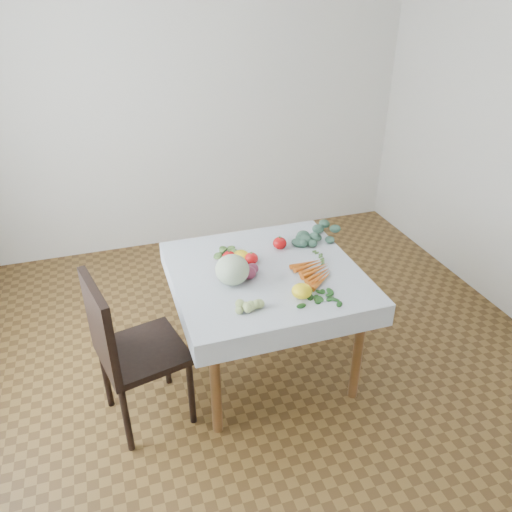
{
  "coord_description": "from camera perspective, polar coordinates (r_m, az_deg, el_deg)",
  "views": [
    {
      "loc": [
        -0.86,
        -2.45,
        2.34
      ],
      "look_at": [
        -0.03,
        0.08,
        0.82
      ],
      "focal_mm": 35.0,
      "sensor_mm": 36.0,
      "label": 1
    }
  ],
  "objects": [
    {
      "name": "heirloom_back",
      "position": [
        3.13,
        -1.73,
        -0.01
      ],
      "size": [
        0.12,
        0.12,
        0.07
      ],
      "primitive_type": "ellipsoid",
      "rotation": [
        0.0,
        0.0,
        0.17
      ],
      "color": "yellow",
      "rests_on": "tablecloth"
    },
    {
      "name": "dill_bunch",
      "position": [
        3.24,
        -3.46,
        0.62
      ],
      "size": [
        0.22,
        0.16,
        0.02
      ],
      "color": "#537937",
      "rests_on": "tablecloth"
    },
    {
      "name": "tomato_b",
      "position": [
        3.27,
        2.73,
        1.47
      ],
      "size": [
        0.12,
        0.12,
        0.08
      ],
      "primitive_type": "ellipsoid",
      "rotation": [
        0.0,
        0.0,
        0.39
      ],
      "color": "#B40C0E",
      "rests_on": "tablecloth"
    },
    {
      "name": "tablecloth",
      "position": [
        3.05,
        1.09,
        -1.72
      ],
      "size": [
        1.12,
        1.12,
        0.01
      ],
      "primitive_type": "cube",
      "color": "white",
      "rests_on": "table"
    },
    {
      "name": "carrot_bunch",
      "position": [
        3.02,
        6.73,
        -1.78
      ],
      "size": [
        0.22,
        0.32,
        0.03
      ],
      "color": "#D95818",
      "rests_on": "tablecloth"
    },
    {
      "name": "onion_b",
      "position": [
        3.0,
        -0.42,
        -1.44
      ],
      "size": [
        0.09,
        0.09,
        0.06
      ],
      "primitive_type": "ellipsoid",
      "rotation": [
        0.0,
        0.0,
        0.15
      ],
      "color": "#5C1A32",
      "rests_on": "tablecloth"
    },
    {
      "name": "kale_bunch",
      "position": [
        3.44,
        6.89,
        2.44
      ],
      "size": [
        0.37,
        0.28,
        0.05
      ],
      "color": "#395D47",
      "rests_on": "tablecloth"
    },
    {
      "name": "heirloom_front",
      "position": [
        2.79,
        5.26,
        -4.0
      ],
      "size": [
        0.13,
        0.13,
        0.08
      ],
      "primitive_type": "ellipsoid",
      "rotation": [
        0.0,
        0.0,
        0.18
      ],
      "color": "yellow",
      "rests_on": "tablecloth"
    },
    {
      "name": "chair",
      "position": [
        2.86,
        -14.74,
        -9.84
      ],
      "size": [
        0.54,
        0.54,
        0.99
      ],
      "color": "black",
      "rests_on": "ground"
    },
    {
      "name": "tomatillo_cluster",
      "position": [
        2.71,
        -0.96,
        -5.44
      ],
      "size": [
        0.15,
        0.12,
        0.05
      ],
      "color": "#C2D279",
      "rests_on": "tablecloth"
    },
    {
      "name": "cabbage",
      "position": [
        2.88,
        -2.73,
        -1.58
      ],
      "size": [
        0.25,
        0.25,
        0.18
      ],
      "primitive_type": "ellipsoid",
      "rotation": [
        0.0,
        0.0,
        -0.28
      ],
      "color": "#B2C5A5",
      "rests_on": "tablecloth"
    },
    {
      "name": "back_wall",
      "position": [
        4.64,
        -7.3,
        17.17
      ],
      "size": [
        4.0,
        0.04,
        2.7
      ],
      "primitive_type": "cube",
      "color": "silver",
      "rests_on": "ground"
    },
    {
      "name": "tomato_c",
      "position": [
        3.12,
        -3.11,
        -0.1
      ],
      "size": [
        0.09,
        0.09,
        0.07
      ],
      "primitive_type": "ellipsoid",
      "rotation": [
        0.0,
        0.0,
        0.05
      ],
      "color": "#B40C0E",
      "rests_on": "tablecloth"
    },
    {
      "name": "basil_bunch",
      "position": [
        2.8,
        6.98,
        -4.84
      ],
      "size": [
        0.24,
        0.18,
        0.01
      ],
      "color": "#194D18",
      "rests_on": "tablecloth"
    },
    {
      "name": "table",
      "position": [
        3.1,
        1.07,
        -3.29
      ],
      "size": [
        1.0,
        1.0,
        0.75
      ],
      "color": "brown",
      "rests_on": "ground"
    },
    {
      "name": "ground",
      "position": [
        3.5,
        0.97,
        -12.3
      ],
      "size": [
        4.0,
        4.0,
        0.0
      ],
      "primitive_type": "plane",
      "color": "brown"
    },
    {
      "name": "tomato_a",
      "position": [
        3.05,
        -2.56,
        -0.95
      ],
      "size": [
        0.09,
        0.09,
        0.06
      ],
      "primitive_type": "ellipsoid",
      "rotation": [
        0.0,
        0.0,
        -0.37
      ],
      "color": "#B40C0E",
      "rests_on": "tablecloth"
    },
    {
      "name": "onion_a",
      "position": [
        2.95,
        -0.84,
        -1.94
      ],
      "size": [
        0.1,
        0.1,
        0.08
      ],
      "primitive_type": "ellipsoid",
      "rotation": [
        0.0,
        0.0,
        -0.05
      ],
      "color": "#5C1A32",
      "rests_on": "tablecloth"
    },
    {
      "name": "tomato_d",
      "position": [
        3.1,
        -0.53,
        -0.29
      ],
      "size": [
        0.11,
        0.11,
        0.07
      ],
      "primitive_type": "ellipsoid",
      "rotation": [
        0.0,
        0.0,
        0.31
      ],
      "color": "#B40C0E",
      "rests_on": "tablecloth"
    }
  ]
}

